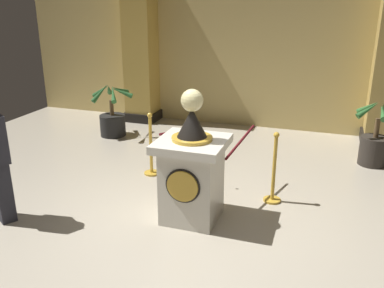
{
  "coord_description": "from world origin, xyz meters",
  "views": [
    {
      "loc": [
        1.49,
        -4.18,
        2.65
      ],
      "look_at": [
        -0.01,
        0.27,
        1.0
      ],
      "focal_mm": 38.87,
      "sensor_mm": 36.0,
      "label": 1
    }
  ],
  "objects_px": {
    "stanchion_near": "(273,178)",
    "potted_palm_left": "(112,119)",
    "stanchion_far": "(151,153)",
    "potted_palm_right": "(374,144)",
    "pedestal_clock": "(192,171)"
  },
  "relations": [
    {
      "from": "pedestal_clock",
      "to": "potted_palm_right",
      "type": "relative_size",
      "value": 1.48
    },
    {
      "from": "stanchion_near",
      "to": "stanchion_far",
      "type": "bearing_deg",
      "value": 170.45
    },
    {
      "from": "pedestal_clock",
      "to": "stanchion_far",
      "type": "xyz_separation_m",
      "value": [
        -1.06,
        1.12,
        -0.3
      ]
    },
    {
      "from": "stanchion_near",
      "to": "stanchion_far",
      "type": "relative_size",
      "value": 0.99
    },
    {
      "from": "stanchion_far",
      "to": "potted_palm_right",
      "type": "bearing_deg",
      "value": 24.97
    },
    {
      "from": "stanchion_far",
      "to": "potted_palm_right",
      "type": "distance_m",
      "value": 3.69
    },
    {
      "from": "stanchion_far",
      "to": "stanchion_near",
      "type": "bearing_deg",
      "value": -9.55
    },
    {
      "from": "stanchion_near",
      "to": "potted_palm_left",
      "type": "distance_m",
      "value": 3.98
    },
    {
      "from": "pedestal_clock",
      "to": "stanchion_far",
      "type": "bearing_deg",
      "value": 133.35
    },
    {
      "from": "stanchion_near",
      "to": "potted_palm_left",
      "type": "relative_size",
      "value": 0.9
    },
    {
      "from": "stanchion_far",
      "to": "potted_palm_right",
      "type": "relative_size",
      "value": 0.89
    },
    {
      "from": "potted_palm_left",
      "to": "stanchion_near",
      "type": "bearing_deg",
      "value": -28.36
    },
    {
      "from": "stanchion_near",
      "to": "stanchion_far",
      "type": "height_order",
      "value": "stanchion_far"
    },
    {
      "from": "pedestal_clock",
      "to": "potted_palm_right",
      "type": "bearing_deg",
      "value": 49.42
    },
    {
      "from": "pedestal_clock",
      "to": "stanchion_far",
      "type": "distance_m",
      "value": 1.57
    }
  ]
}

